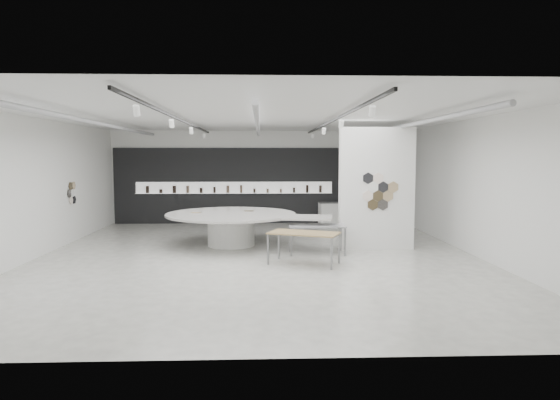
{
  "coord_description": "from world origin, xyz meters",
  "views": [
    {
      "loc": [
        0.09,
        -13.57,
        2.75
      ],
      "look_at": [
        0.65,
        1.2,
        1.46
      ],
      "focal_mm": 32.0,
      "sensor_mm": 36.0,
      "label": 1
    }
  ],
  "objects_px": {
    "partition_column": "(377,189)",
    "sample_table_stone": "(317,228)",
    "display_island": "(234,224)",
    "kitchen_counter": "(338,213)",
    "sample_table_wood": "(304,235)"
  },
  "relations": [
    {
      "from": "sample_table_stone",
      "to": "sample_table_wood",
      "type": "bearing_deg",
      "value": -109.62
    },
    {
      "from": "sample_table_stone",
      "to": "kitchen_counter",
      "type": "relative_size",
      "value": 0.97
    },
    {
      "from": "partition_column",
      "to": "sample_table_wood",
      "type": "distance_m",
      "value": 3.25
    },
    {
      "from": "partition_column",
      "to": "sample_table_wood",
      "type": "bearing_deg",
      "value": -138.9
    },
    {
      "from": "sample_table_stone",
      "to": "kitchen_counter",
      "type": "distance_m",
      "value": 6.38
    },
    {
      "from": "display_island",
      "to": "sample_table_stone",
      "type": "bearing_deg",
      "value": -20.23
    },
    {
      "from": "partition_column",
      "to": "sample_table_wood",
      "type": "xyz_separation_m",
      "value": [
        -2.32,
        -2.02,
        -1.04
      ]
    },
    {
      "from": "sample_table_stone",
      "to": "kitchen_counter",
      "type": "height_order",
      "value": "kitchen_counter"
    },
    {
      "from": "kitchen_counter",
      "to": "partition_column",
      "type": "bearing_deg",
      "value": -93.83
    },
    {
      "from": "display_island",
      "to": "kitchen_counter",
      "type": "relative_size",
      "value": 3.28
    },
    {
      "from": "display_island",
      "to": "sample_table_stone",
      "type": "height_order",
      "value": "display_island"
    },
    {
      "from": "display_island",
      "to": "kitchen_counter",
      "type": "bearing_deg",
      "value": 59.53
    },
    {
      "from": "display_island",
      "to": "sample_table_stone",
      "type": "relative_size",
      "value": 3.37
    },
    {
      "from": "display_island",
      "to": "sample_table_stone",
      "type": "xyz_separation_m",
      "value": [
        2.42,
        -1.36,
        0.08
      ]
    },
    {
      "from": "partition_column",
      "to": "sample_table_stone",
      "type": "relative_size",
      "value": 2.27
    }
  ]
}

